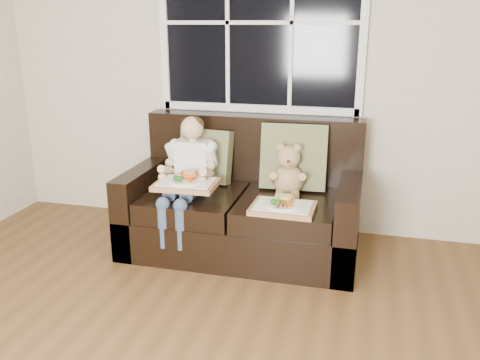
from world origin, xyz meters
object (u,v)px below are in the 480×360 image
(loveseat, at_px, (244,208))
(tray_right, at_px, (283,206))
(tray_left, at_px, (187,183))
(teddy_bear, at_px, (288,174))
(child, at_px, (189,167))

(loveseat, bearing_deg, tray_right, -44.42)
(tray_left, relative_size, tray_right, 1.03)
(loveseat, relative_size, tray_left, 3.86)
(teddy_bear, xyz_separation_m, tray_right, (0.03, -0.35, -0.13))
(child, distance_m, tray_left, 0.20)
(teddy_bear, height_order, tray_right, teddy_bear)
(teddy_bear, bearing_deg, tray_right, -91.97)
(tray_left, bearing_deg, teddy_bear, 21.72)
(teddy_bear, distance_m, tray_right, 0.37)
(tray_right, bearing_deg, tray_left, 177.06)
(child, bearing_deg, loveseat, 16.83)
(loveseat, xyz_separation_m, teddy_bear, (0.33, -0.00, 0.30))
(loveseat, height_order, tray_right, loveseat)
(child, height_order, teddy_bear, child)
(loveseat, distance_m, tray_left, 0.53)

